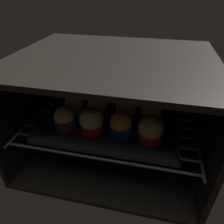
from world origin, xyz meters
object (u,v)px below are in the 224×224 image
Objects in this scene: baking_tray at (112,118)px; muffin_row0_col0 at (65,118)px; muffin_row0_col1 at (91,121)px; muffin_row2_col0 at (82,93)px; muffin_row1_col0 at (75,104)px; muffin_row1_col2 at (126,109)px; muffin_row0_col2 at (121,125)px; muffin_row2_col3 at (154,100)px; muffin_row1_col1 at (98,106)px; muffin_row2_col2 at (129,97)px; muffin_row1_col3 at (151,112)px; muffin_row2_col1 at (106,95)px; muffin_row0_col3 at (150,130)px.

muffin_row0_col0 is (-12.93, -8.40, 3.67)cm from baking_tray.
muffin_row0_col1 is 1.16× the size of muffin_row2_col0.
muffin_row1_col0 is 0.93× the size of muffin_row1_col2.
muffin_row1_col0 is (-17.23, 8.40, -0.10)cm from muffin_row0_col2.
muffin_row2_col0 is (-0.41, 16.81, 0.04)cm from muffin_row0_col0.
muffin_row1_col0 is 1.04× the size of muffin_row2_col3.
muffin_row1_col2 is (8.87, 8.36, 0.27)cm from muffin_row0_col1.
muffin_row2_col0 is (-17.97, 8.74, -0.73)cm from muffin_row1_col2.
muffin_row1_col1 reaches higher than muffin_row2_col0.
muffin_row1_col0 is at bearing 178.62° from muffin_row1_col1.
muffin_row1_col1 is (8.04, -0.19, 0.55)cm from muffin_row1_col0.
muffin_row1_col0 is at bearing 178.83° from muffin_row1_col2.
muffin_row0_col1 reaches higher than muffin_row2_col3.
muffin_row2_col2 is at bearing 27.63° from muffin_row1_col0.
muffin_row1_col2 is 1.07× the size of muffin_row2_col2.
muffin_row0_col0 is 0.92× the size of muffin_row0_col2.
muffin_row0_col0 is 0.93× the size of muffin_row1_col0.
muffin_row1_col2 reaches higher than muffin_row1_col3.
muffin_row1_col0 is 12.08cm from muffin_row2_col1.
muffin_row1_col1 reaches higher than muffin_row0_col2.
muffin_row2_col0 is 0.98× the size of muffin_row2_col3.
muffin_row2_col1 is at bearing 134.68° from muffin_row1_col2.
muffin_row1_col2 reaches higher than muffin_row2_col2.
muffin_row0_col2 is 1.04× the size of muffin_row2_col3.
muffin_row1_col0 is (-8.46, 8.71, -0.20)cm from muffin_row0_col1.
muffin_row2_col3 is at bearing 47.02° from muffin_row1_col2.
muffin_row0_col1 is (8.69, -0.29, 0.50)cm from muffin_row0_col0.
muffin_row2_col3 reaches higher than muffin_row0_col0.
muffin_row2_col1 reaches higher than muffin_row2_col0.
baking_tray is 5.05× the size of muffin_row1_col1.
muffin_row0_col1 is at bearing -45.83° from muffin_row1_col0.
muffin_row0_col0 is at bearing -135.13° from muffin_row1_col1.
muffin_row2_col1 reaches higher than muffin_row0_col0.
muffin_row0_col0 is 19.14cm from muffin_row2_col1.
muffin_row1_col2 is (17.33, -0.35, 0.47)cm from muffin_row1_col0.
muffin_row2_col3 is (17.42, 0.17, -0.18)cm from muffin_row2_col1.
muffin_row1_col1 reaches higher than baking_tray.
muffin_row2_col1 is at bearing 116.17° from baking_tray.
muffin_row2_col3 is at bearing 0.90° from muffin_row2_col0.
muffin_row1_col1 reaches higher than muffin_row0_col3.
muffin_row1_col0 reaches higher than muffin_row0_col0.
muffin_row1_col0 is at bearing -161.21° from muffin_row2_col3.
muffin_row0_col2 is (4.53, -8.39, 4.08)cm from baking_tray.
baking_tray is 5.14× the size of muffin_row1_col2.
baking_tray is 13.30cm from muffin_row1_col0.
muffin_row0_col3 is 11.85cm from muffin_row1_col2.
muffin_row0_col1 is 19.38cm from muffin_row2_col0.
baking_tray is 5.62× the size of muffin_row0_col3.
muffin_row0_col0 is 0.93× the size of muffin_row2_col1.
muffin_row1_col1 reaches higher than muffin_row0_col0.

